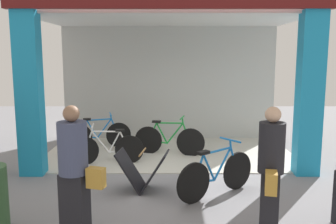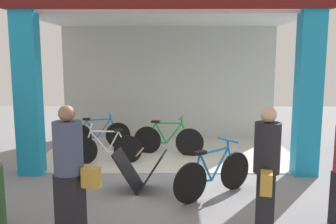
# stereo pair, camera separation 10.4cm
# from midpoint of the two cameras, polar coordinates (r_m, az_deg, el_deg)

# --- Properties ---
(ground_plane) EXTENTS (19.96, 19.96, 0.00)m
(ground_plane) POSITION_cam_midpoint_polar(r_m,az_deg,el_deg) (7.57, -0.38, -9.59)
(ground_plane) COLOR gray
(ground_plane) RESTS_ON ground
(shop_facade) EXTENTS (6.18, 3.57, 3.93)m
(shop_facade) POSITION_cam_midpoint_polar(r_m,az_deg,el_deg) (8.91, -0.36, 7.06)
(shop_facade) COLOR beige
(shop_facade) RESTS_ON ground
(bicycle_inside_0) EXTENTS (1.69, 0.51, 0.95)m
(bicycle_inside_0) POSITION_cam_midpoint_polar(r_m,az_deg,el_deg) (8.86, -0.40, -4.32)
(bicycle_inside_0) COLOR black
(bicycle_inside_0) RESTS_ON ground
(bicycle_inside_1) EXTENTS (1.61, 0.44, 0.89)m
(bicycle_inside_1) POSITION_cam_midpoint_polar(r_m,az_deg,el_deg) (8.24, -10.00, -5.61)
(bicycle_inside_1) COLOR black
(bicycle_inside_1) RESTS_ON ground
(bicycle_inside_2) EXTENTS (1.61, 0.50, 0.90)m
(bicycle_inside_2) POSITION_cam_midpoint_polar(r_m,az_deg,el_deg) (9.69, -11.17, -3.44)
(bicycle_inside_2) COLOR black
(bicycle_inside_2) RESTS_ON ground
(bicycle_parked_0) EXTENTS (1.40, 1.10, 0.95)m
(bicycle_parked_0) POSITION_cam_midpoint_polar(r_m,az_deg,el_deg) (6.39, 6.84, -9.58)
(bicycle_parked_0) COLOR black
(bicycle_parked_0) RESTS_ON ground
(sandwich_board_sign) EXTENTS (0.97, 0.67, 0.73)m
(sandwich_board_sign) POSITION_cam_midpoint_polar(r_m,az_deg,el_deg) (6.62, -4.62, -9.11)
(sandwich_board_sign) COLOR black
(sandwich_board_sign) RESTS_ON ground
(pedestrian_0) EXTENTS (0.66, 0.47, 1.78)m
(pedestrian_0) POSITION_cam_midpoint_polar(r_m,az_deg,el_deg) (4.91, -15.12, -8.85)
(pedestrian_0) COLOR black
(pedestrian_0) RESTS_ON ground
(pedestrian_2) EXTENTS (0.42, 0.64, 1.74)m
(pedestrian_2) POSITION_cam_midpoint_polar(r_m,az_deg,el_deg) (5.07, 14.87, -8.67)
(pedestrian_2) COLOR black
(pedestrian_2) RESTS_ON ground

